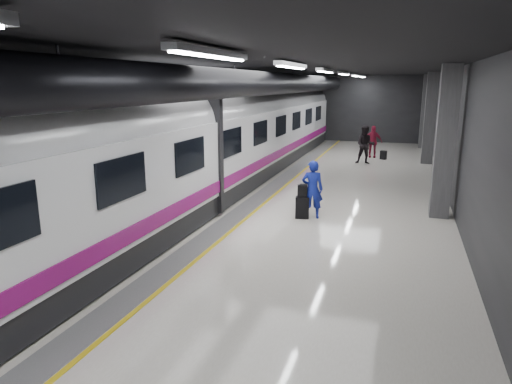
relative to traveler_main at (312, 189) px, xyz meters
The scene contains 9 objects.
ground 1.41m from the traveler_main, 144.47° to the right, with size 40.00×40.00×0.00m, color silver.
platform_hall 2.93m from the traveler_main, 165.05° to the left, with size 10.02×40.02×4.51m.
train 4.36m from the traveler_main, behind, with size 3.05×38.00×4.05m.
traveler_main is the anchor object (origin of this frame).
suitcase_main 0.62m from the traveler_main, 153.32° to the right, with size 0.40×0.26×0.66m, color black.
shoulder_bag 0.31m from the traveler_main, 151.18° to the right, with size 0.28×0.15×0.37m, color black.
traveler_far_a 10.26m from the traveler_main, 86.27° to the left, with size 0.93×0.73×1.92m, color black.
traveler_far_b 12.48m from the traveler_main, 85.98° to the left, with size 1.01×0.42×1.72m, color maroon.
suitcase_far 12.01m from the traveler_main, 82.77° to the left, with size 0.32×0.21×0.47m, color black.
Camera 1 is at (3.39, -12.46, 3.96)m, focal length 32.00 mm.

